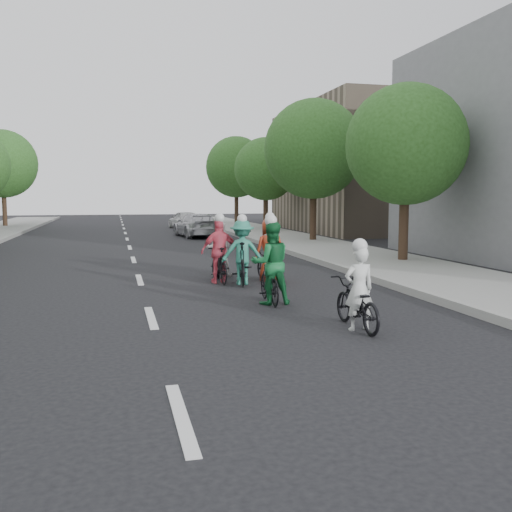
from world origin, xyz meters
name	(u,v)px	position (x,y,z in m)	size (l,w,h in m)	color
ground	(151,318)	(0.00, 0.00, 0.00)	(120.00, 120.00, 0.00)	black
sidewalk_right	(342,252)	(8.00, 10.00, 0.07)	(4.00, 80.00, 0.15)	gray
curb_right	(294,253)	(6.05, 10.00, 0.09)	(0.18, 80.00, 0.18)	#999993
bldg_se	(374,169)	(16.00, 24.00, 4.00)	(10.00, 14.00, 8.00)	gray
tree_l_5	(2,164)	(-8.20, 33.00, 4.52)	(4.80, 4.80, 6.93)	black
tree_r_0	(406,145)	(8.80, 6.60, 3.96)	(4.00, 4.00, 5.97)	black
tree_r_1	(314,149)	(8.80, 15.60, 4.52)	(4.80, 4.80, 6.93)	black
tree_r_2	(266,169)	(8.80, 24.60, 3.96)	(4.00, 4.00, 5.97)	black
tree_r_3	(236,167)	(8.80, 33.60, 4.52)	(4.80, 4.80, 6.93)	black
cyclist_0	(357,300)	(3.40, -1.79, 0.52)	(0.61, 1.69, 1.58)	black
cyclist_1	(270,270)	(2.56, 0.81, 0.73)	(0.87, 1.59, 1.91)	black
cyclist_2	(269,257)	(3.41, 3.96, 0.65)	(0.91, 1.69, 1.86)	black
cyclist_3	(220,257)	(2.04, 3.95, 0.68)	(1.01, 1.62, 1.84)	black
cyclist_4	(219,255)	(2.24, 5.22, 0.62)	(1.04, 2.03, 1.73)	black
cyclist_5	(242,257)	(2.57, 3.63, 0.71)	(1.17, 1.93, 1.83)	black
follow_car_lead	(196,225)	(3.77, 20.71, 0.65)	(1.83, 4.51, 1.31)	#AEAEB3
follow_car_trail	(184,220)	(4.08, 28.91, 0.63)	(1.48, 3.68, 1.25)	silver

